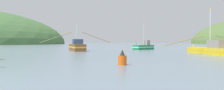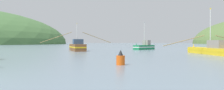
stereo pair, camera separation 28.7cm
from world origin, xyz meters
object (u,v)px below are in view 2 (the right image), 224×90
Objects in this scene: fishing_boat_green at (144,47)px; fishing_boat_brown at (77,47)px; channel_buoy at (121,59)px; fishing_boat_yellow at (211,50)px.

fishing_boat_green reaches higher than fishing_boat_brown.
channel_buoy is (10.95, -27.28, -0.37)m from fishing_boat_brown.
fishing_boat_green is 0.46× the size of fishing_boat_yellow.
fishing_boat_brown is 26.56m from fishing_boat_yellow.
fishing_boat_brown is at bearing 111.87° from channel_buoy.
fishing_boat_brown is 10.73× the size of channel_buoy.
fishing_boat_brown is at bearing -18.08° from fishing_boat_green.
fishing_boat_green is at bearing 83.63° from channel_buoy.
fishing_boat_yellow is 21.35m from channel_buoy.
fishing_boat_green reaches higher than channel_buoy.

